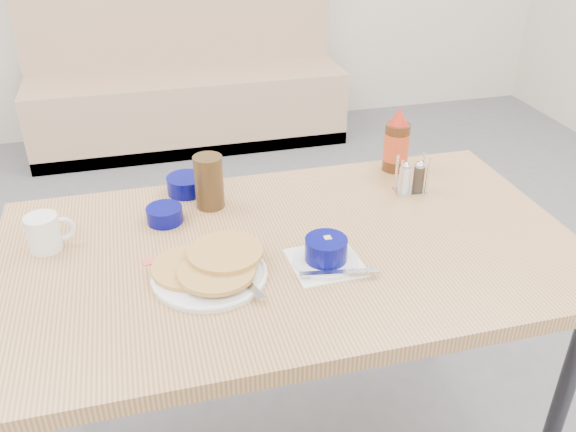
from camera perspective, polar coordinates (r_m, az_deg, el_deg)
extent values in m
cube|color=tan|center=(3.92, -9.21, 9.88)|extent=(1.90, 0.55, 0.45)
cube|color=tan|center=(3.99, -10.19, 17.61)|extent=(1.90, 0.12, 1.00)
cube|color=#2D2D33|center=(3.98, -8.99, 7.39)|extent=(1.90, 0.55, 0.08)
cube|color=tan|center=(1.49, 0.31, -3.42)|extent=(1.40, 0.80, 0.04)
cylinder|color=#2D2D33|center=(1.76, 24.01, -16.26)|extent=(0.04, 0.04, 0.72)
cylinder|color=#2D2D33|center=(1.96, -20.39, -9.99)|extent=(0.04, 0.04, 0.72)
cylinder|color=#2D2D33|center=(2.15, 14.21, -4.83)|extent=(0.04, 0.04, 0.72)
cylinder|color=white|center=(1.38, -7.34, -5.49)|extent=(0.26, 0.26, 0.01)
cylinder|color=#E2A455|center=(1.39, -9.19, -4.76)|extent=(0.17, 0.17, 0.01)
cylinder|color=#E2A455|center=(1.35, -6.70, -5.19)|extent=(0.17, 0.17, 0.01)
cylinder|color=#E2A455|center=(1.39, -5.90, -3.38)|extent=(0.17, 0.17, 0.01)
cube|color=silver|center=(1.32, -3.62, -6.44)|extent=(0.05, 0.11, 0.00)
cylinder|color=white|center=(1.56, -21.91, -1.47)|extent=(0.08, 0.08, 0.09)
cylinder|color=black|center=(1.54, -22.19, -0.22)|extent=(0.07, 0.07, 0.00)
torus|color=white|center=(1.56, -20.37, -1.16)|extent=(0.07, 0.02, 0.06)
cube|color=white|center=(1.42, 3.53, -4.36)|extent=(0.17, 0.17, 0.00)
cylinder|color=white|center=(1.41, 3.54, -4.15)|extent=(0.15, 0.15, 0.01)
cylinder|color=#040663|center=(1.40, 3.58, -3.10)|extent=(0.10, 0.10, 0.05)
cylinder|color=white|center=(1.39, 3.61, -2.36)|extent=(0.09, 0.09, 0.01)
cube|color=#F4DB60|center=(1.39, 3.73, -2.12)|extent=(0.02, 0.02, 0.01)
cube|color=silver|center=(1.37, 4.81, -5.28)|extent=(0.18, 0.04, 0.00)
cylinder|color=#040663|center=(1.60, -11.47, 0.14)|extent=(0.09, 0.09, 0.04)
cylinder|color=#040663|center=(1.73, -9.51, 2.91)|extent=(0.11, 0.11, 0.05)
cylinder|color=#3F2A14|center=(1.63, -7.40, 3.19)|extent=(0.10, 0.10, 0.15)
cube|color=silver|center=(1.75, 11.35, 2.31)|extent=(0.10, 0.06, 0.00)
cylinder|color=silver|center=(1.70, 10.53, 3.54)|extent=(0.01, 0.01, 0.11)
cylinder|color=silver|center=(1.73, 12.93, 3.70)|extent=(0.01, 0.01, 0.11)
cylinder|color=silver|center=(1.73, 10.13, 4.10)|extent=(0.01, 0.01, 0.11)
cylinder|color=silver|center=(1.76, 12.49, 4.25)|extent=(0.01, 0.01, 0.11)
cylinder|color=silver|center=(1.73, 10.82, 3.36)|extent=(0.03, 0.03, 0.07)
cylinder|color=#3F3326|center=(1.74, 12.12, 3.45)|extent=(0.03, 0.03, 0.07)
cylinder|color=#47230F|center=(1.85, 10.08, 6.37)|extent=(0.07, 0.07, 0.15)
cylinder|color=orange|center=(1.84, 10.09, 6.45)|extent=(0.07, 0.07, 0.08)
cone|color=red|center=(1.81, 10.36, 9.20)|extent=(0.06, 0.06, 0.05)
cube|color=#EE4F52|center=(1.46, -12.60, -4.11)|extent=(0.05, 0.03, 0.00)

